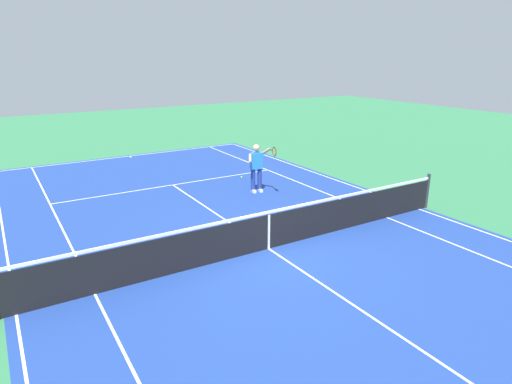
# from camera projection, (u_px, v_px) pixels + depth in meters

# --- Properties ---
(ground_plane) EXTENTS (60.00, 60.00, 0.00)m
(ground_plane) POSITION_uv_depth(u_px,v_px,m) (268.00, 249.00, 10.78)
(ground_plane) COLOR #2D7247
(court_slab) EXTENTS (24.20, 11.40, 0.00)m
(court_slab) POSITION_uv_depth(u_px,v_px,m) (268.00, 249.00, 10.78)
(court_slab) COLOR navy
(court_slab) RESTS_ON ground_plane
(court_line_markings) EXTENTS (23.85, 11.05, 0.01)m
(court_line_markings) POSITION_uv_depth(u_px,v_px,m) (268.00, 248.00, 10.78)
(court_line_markings) COLOR white
(court_line_markings) RESTS_ON ground_plane
(tennis_net) EXTENTS (0.10, 11.70, 1.08)m
(tennis_net) POSITION_uv_depth(u_px,v_px,m) (269.00, 230.00, 10.63)
(tennis_net) COLOR #2D2D33
(tennis_net) RESTS_ON ground_plane
(tennis_player_near) EXTENTS (1.14, 0.76, 1.70)m
(tennis_player_near) POSITION_uv_depth(u_px,v_px,m) (257.00, 166.00, 14.95)
(tennis_player_near) COLOR navy
(tennis_player_near) RESTS_ON ground_plane
(tennis_ball) EXTENTS (0.07, 0.07, 0.07)m
(tennis_ball) POSITION_uv_depth(u_px,v_px,m) (242.00, 177.00, 16.88)
(tennis_ball) COLOR #CCE01E
(tennis_ball) RESTS_ON ground_plane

